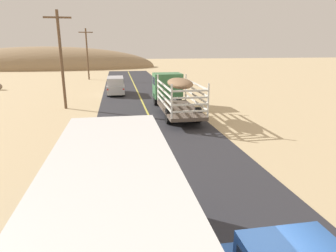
{
  "coord_description": "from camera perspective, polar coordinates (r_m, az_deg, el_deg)",
  "views": [
    {
      "loc": [
        -2.29,
        -4.3,
        5.32
      ],
      "look_at": [
        0.0,
        8.87,
        1.6
      ],
      "focal_mm": 30.86,
      "sensor_mm": 36.0,
      "label": 1
    }
  ],
  "objects": [
    {
      "name": "power_pole_far",
      "position": [
        49.32,
        -15.67,
        13.79
      ],
      "size": [
        2.2,
        0.24,
        7.97
      ],
      "color": "brown",
      "rests_on": "ground"
    },
    {
      "name": "power_pole_mid",
      "position": [
        26.47,
        -20.36,
        12.55
      ],
      "size": [
        2.2,
        0.24,
        8.14
      ],
      "color": "brown",
      "rests_on": "ground"
    },
    {
      "name": "distant_hill",
      "position": [
        79.17,
        -22.84,
        10.52
      ],
      "size": [
        53.87,
        20.63,
        10.33
      ],
      "primitive_type": "ellipsoid",
      "color": "#997C5A",
      "rests_on": "ground"
    },
    {
      "name": "car_far",
      "position": [
        33.36,
        -10.32,
        8.02
      ],
      "size": [
        1.9,
        4.62,
        1.93
      ],
      "color": "silver",
      "rests_on": "road_surface"
    },
    {
      "name": "livestock_truck",
      "position": [
        24.56,
        0.74,
        7.29
      ],
      "size": [
        2.53,
        9.7,
        3.02
      ],
      "color": "#3F7F4C",
      "rests_on": "road_surface"
    }
  ]
}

